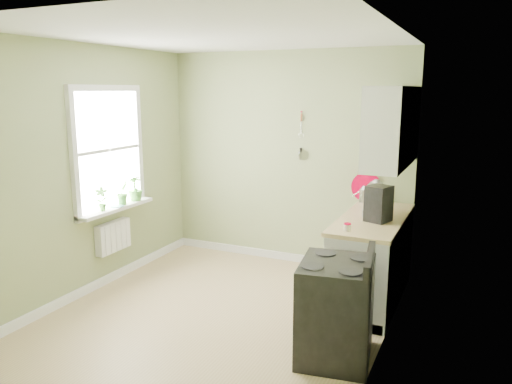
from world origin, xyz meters
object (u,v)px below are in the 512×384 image
at_px(stove, 336,310).
at_px(kettle, 364,194).
at_px(stand_mixer, 374,200).
at_px(coffee_maker, 378,204).

height_order(stove, kettle, kettle).
bearing_deg(stove, stand_mixer, 90.43).
bearing_deg(kettle, stove, -83.40).
xyz_separation_m(stove, kettle, (-0.23, 1.97, 0.59)).
bearing_deg(coffee_maker, stand_mixer, 109.69).
relative_size(stove, kettle, 4.66).
height_order(stove, coffee_maker, coffee_maker).
relative_size(kettle, coffee_maker, 0.56).
height_order(stove, stand_mixer, stand_mixer).
relative_size(stand_mixer, coffee_maker, 1.00).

